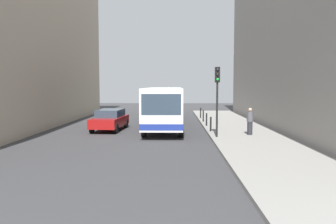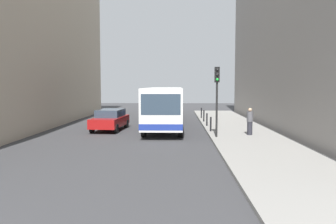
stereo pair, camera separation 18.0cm
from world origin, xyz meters
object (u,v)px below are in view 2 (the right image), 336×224
at_px(bollard_near, 211,124).
at_px(bollard_farthest, 201,113).
at_px(traffic_light, 217,88).
at_px(car_behind_bus, 170,109).
at_px(bus, 164,105).
at_px(pedestrian_near_signal, 250,121).
at_px(bollard_mid, 207,119).
at_px(car_beside_bus, 110,119).
at_px(bollard_far, 204,116).

distance_m(bollard_near, bollard_farthest, 9.18).
bearing_deg(bollard_near, traffic_light, -87.73).
xyz_separation_m(car_behind_bus, bollard_near, (2.98, -11.86, -0.16)).
xyz_separation_m(bus, bollard_near, (3.16, -2.32, -1.10)).
xyz_separation_m(bollard_near, pedestrian_near_signal, (2.23, -1.60, 0.35)).
xyz_separation_m(bus, bollard_mid, (3.16, 0.74, -1.10)).
height_order(bollard_near, bollard_mid, same).
xyz_separation_m(traffic_light, bollard_near, (-0.10, 2.52, -2.38)).
bearing_deg(bus, bollard_near, 143.60).
distance_m(traffic_light, bollard_near, 3.47).
height_order(car_beside_bus, bollard_farthest, car_beside_bus).
xyz_separation_m(bus, bollard_far, (3.16, 3.80, -1.10)).
bearing_deg(bollard_near, bollard_farthest, 90.00).
xyz_separation_m(bus, pedestrian_near_signal, (5.39, -3.92, -0.75)).
distance_m(car_behind_bus, bollard_near, 12.23).
relative_size(car_behind_bus, bollard_mid, 4.66).
xyz_separation_m(car_behind_bus, bollard_farthest, (2.98, -2.68, -0.16)).
distance_m(car_beside_bus, bollard_near, 7.12).
distance_m(bus, traffic_light, 5.97).
relative_size(car_behind_bus, bollard_near, 4.66).
height_order(bollard_near, pedestrian_near_signal, pedestrian_near_signal).
height_order(car_behind_bus, bollard_far, car_behind_bus).
bearing_deg(pedestrian_near_signal, car_behind_bus, 112.06).
distance_m(car_beside_bus, bollard_far, 8.40).
distance_m(car_beside_bus, car_behind_bus, 11.17).
xyz_separation_m(car_behind_bus, traffic_light, (3.08, -14.38, 2.22)).
bearing_deg(bollard_far, pedestrian_near_signal, -73.87).
distance_m(bus, car_beside_bus, 4.02).
relative_size(traffic_light, bollard_far, 4.32).
relative_size(bollard_mid, bollard_farthest, 1.00).
xyz_separation_m(bollard_far, pedestrian_near_signal, (2.23, -7.72, 0.35)).
bearing_deg(traffic_light, bollard_farthest, 90.49).
relative_size(bus, car_beside_bus, 2.43).
bearing_deg(bollard_near, car_beside_bus, 168.43).
height_order(car_beside_bus, bollard_near, car_beside_bus).
distance_m(bollard_mid, bollard_far, 3.06).
xyz_separation_m(car_behind_bus, bollard_mid, (2.98, -8.80, -0.16)).
xyz_separation_m(car_beside_bus, pedestrian_near_signal, (9.20, -3.03, 0.19)).
distance_m(bollard_far, bollard_farthest, 3.06).
distance_m(bus, bollard_near, 4.07).
height_order(bollard_far, bollard_farthest, same).
distance_m(car_beside_bus, bollard_mid, 7.16).
relative_size(bus, traffic_light, 2.69).
height_order(bus, bollard_farthest, bus).
distance_m(car_beside_bus, pedestrian_near_signal, 9.69).
xyz_separation_m(car_beside_bus, bollard_mid, (6.97, 1.63, -0.16)).
xyz_separation_m(bollard_near, bollard_far, (0.00, 6.12, 0.00)).
xyz_separation_m(bollard_farthest, pedestrian_near_signal, (2.23, -10.78, 0.35)).
xyz_separation_m(bollard_mid, bollard_far, (0.00, 3.06, 0.00)).
relative_size(bus, bollard_farthest, 11.61).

